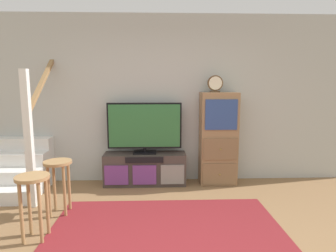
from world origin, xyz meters
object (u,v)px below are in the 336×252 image
Objects in this scene: media_console at (145,169)px; television at (145,127)px; desk_clock at (215,84)px; bar_stool_near at (33,192)px; side_cabinet at (218,139)px; bar_stool_far at (58,174)px.

television is (0.00, 0.02, 0.68)m from media_console.
desk_clock is (1.10, -0.00, 1.35)m from media_console.
media_console is 1.96m from bar_stool_near.
media_console is at bearing 56.43° from bar_stool_near.
media_console is 0.88× the size of side_cabinet.
desk_clock is at bearing 36.55° from bar_stool_near.
media_console is 4.95× the size of desk_clock.
media_console is at bearing 179.75° from desk_clock.
media_console is at bearing -90.00° from television.
bar_stool_near reaches higher than bar_stool_far.
bar_stool_near reaches higher than media_console.
television is 2.01m from bar_stool_near.
bar_stool_far is (0.05, 0.60, -0.01)m from bar_stool_near.
television is 4.46× the size of desk_clock.
desk_clock is 2.60m from bar_stool_far.
side_cabinet is 2.79m from bar_stool_near.
side_cabinet is at bearing 0.49° from media_console.
bar_stool_far is at bearing -155.00° from side_cabinet.
side_cabinet is at bearing -0.66° from television.
bar_stool_far is (-1.02, -1.04, -0.43)m from television.
media_console is 1.92× the size of bar_stool_far.
side_cabinet is at bearing 11.37° from desk_clock.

